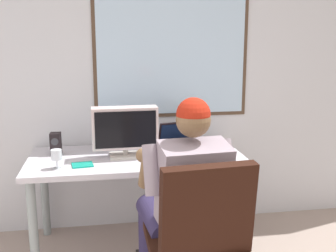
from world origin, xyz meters
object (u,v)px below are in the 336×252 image
(office_chair, at_px, (199,232))
(cd_case, at_px, (82,165))
(laptop, at_px, (183,143))
(wine_glass, at_px, (56,156))
(person_seated, at_px, (185,196))
(desk, at_px, (137,167))
(desk_speaker, at_px, (56,144))
(crt_monitor, at_px, (125,129))

(office_chair, xyz_separation_m, cd_case, (-0.64, 0.81, 0.16))
(office_chair, xyz_separation_m, laptop, (0.12, 1.09, 0.21))
(wine_glass, height_order, cd_case, wine_glass)
(office_chair, distance_m, cd_case, 1.05)
(person_seated, bearing_deg, desk, 107.43)
(desk, bearing_deg, desk_speaker, 166.50)
(desk, height_order, cd_case, cd_case)
(person_seated, bearing_deg, crt_monitor, 113.45)
(person_seated, distance_m, laptop, 0.83)
(person_seated, xyz_separation_m, laptop, (0.15, 0.81, 0.11))
(crt_monitor, height_order, desk_speaker, crt_monitor)
(desk, xyz_separation_m, laptop, (0.37, 0.10, 0.14))
(wine_glass, xyz_separation_m, desk_speaker, (-0.04, 0.35, -0.00))
(laptop, height_order, cd_case, laptop)
(desk, height_order, person_seated, person_seated)
(desk, xyz_separation_m, person_seated, (0.22, -0.71, 0.03))
(office_chair, height_order, person_seated, person_seated)
(office_chair, bearing_deg, desk, 104.02)
(desk, bearing_deg, laptop, 15.80)
(desk, bearing_deg, wine_glass, -159.33)
(person_seated, height_order, crt_monitor, person_seated)
(crt_monitor, bearing_deg, laptop, 13.29)
(desk, distance_m, person_seated, 0.74)
(person_seated, relative_size, wine_glass, 9.75)
(desk_speaker, bearing_deg, desk, -13.50)
(desk, bearing_deg, person_seated, -72.57)
(office_chair, height_order, wine_glass, office_chair)
(crt_monitor, distance_m, desk_speaker, 0.55)
(office_chair, bearing_deg, person_seated, 94.95)
(desk, relative_size, desk_speaker, 9.50)
(wine_glass, height_order, desk_speaker, desk_speaker)
(desk, distance_m, office_chair, 1.02)
(office_chair, relative_size, desk_speaker, 5.91)
(office_chair, height_order, cd_case, office_chair)
(cd_case, bearing_deg, desk_speaker, 123.18)
(desk, xyz_separation_m, wine_glass, (-0.56, -0.21, 0.17))
(person_seated, bearing_deg, wine_glass, 147.58)
(wine_glass, bearing_deg, person_seated, -32.42)
(desk, distance_m, cd_case, 0.44)
(office_chair, bearing_deg, cd_case, 128.12)
(office_chair, bearing_deg, laptop, 83.53)
(crt_monitor, bearing_deg, wine_glass, -156.33)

